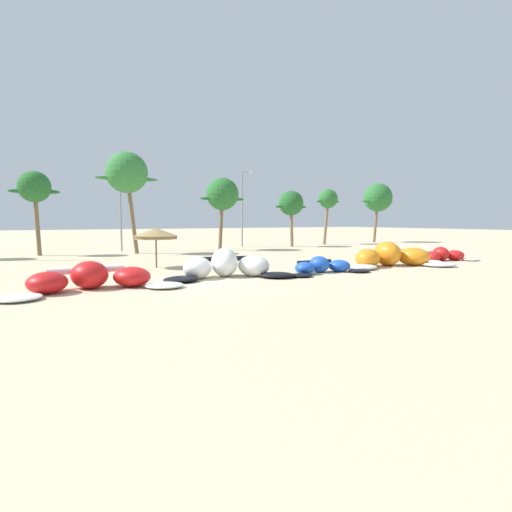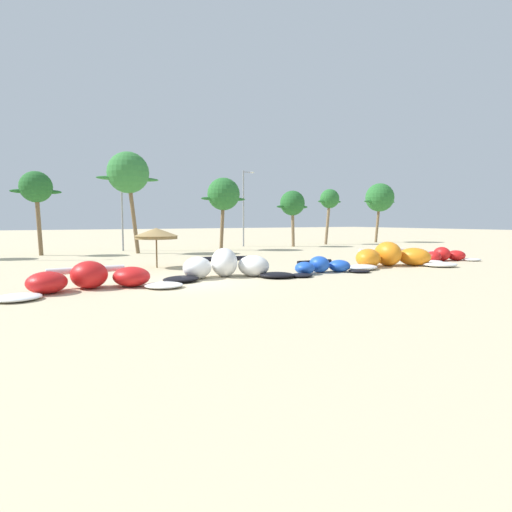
{
  "view_description": "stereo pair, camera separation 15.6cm",
  "coord_description": "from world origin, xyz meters",
  "views": [
    {
      "loc": [
        -7.59,
        -19.52,
        3.11
      ],
      "look_at": [
        4.84,
        2.0,
        1.0
      ],
      "focal_mm": 29.7,
      "sensor_mm": 36.0,
      "label": 1
    },
    {
      "loc": [
        -7.45,
        -19.6,
        3.11
      ],
      "look_at": [
        4.84,
        2.0,
        1.0
      ],
      "focal_mm": 29.7,
      "sensor_mm": 36.0,
      "label": 2
    }
  ],
  "objects": [
    {
      "name": "beach_umbrella_middle",
      "position": [
        0.52,
        7.56,
        2.25
      ],
      "size": [
        2.85,
        2.85,
        2.61
      ],
      "color": "brown",
      "rests_on": "ground"
    },
    {
      "name": "lamppost_east",
      "position": [
        16.16,
        24.69,
        4.96
      ],
      "size": [
        1.57,
        0.24,
        8.9
      ],
      "color": "gray",
      "rests_on": "ground"
    },
    {
      "name": "kite_center",
      "position": [
        8.2,
        -0.01,
        0.38
      ],
      "size": [
        5.8,
        2.65,
        0.98
      ],
      "color": "black",
      "rests_on": "ground"
    },
    {
      "name": "kite_right",
      "position": [
        20.9,
        1.14,
        0.41
      ],
      "size": [
        5.55,
        2.73,
        1.07
      ],
      "color": "white",
      "rests_on": "ground"
    },
    {
      "name": "palm_center_left",
      "position": [
        1.76,
        20.3,
        7.39
      ],
      "size": [
        5.67,
        3.78,
        9.35
      ],
      "color": "brown",
      "rests_on": "ground"
    },
    {
      "name": "palm_rightmost",
      "position": [
        37.27,
        23.82,
        6.24
      ],
      "size": [
        5.94,
        3.96,
        8.27
      ],
      "color": "brown",
      "rests_on": "ground"
    },
    {
      "name": "palm_right",
      "position": [
        27.82,
        23.28,
        5.71
      ],
      "size": [
        3.7,
        2.47,
        7.1
      ],
      "color": "#7F6647",
      "rests_on": "ground"
    },
    {
      "name": "ground_plane",
      "position": [
        0.0,
        0.0,
        0.0
      ],
      "size": [
        260.0,
        260.0,
        0.0
      ],
      "primitive_type": "plane",
      "color": "beige"
    },
    {
      "name": "palm_right_of_gap",
      "position": [
        20.89,
        21.58,
        5.02
      ],
      "size": [
        4.36,
        2.91,
        6.56
      ],
      "color": "#7F6647",
      "rests_on": "ground"
    },
    {
      "name": "palm_center_right",
      "position": [
        11.43,
        20.38,
        5.74
      ],
      "size": [
        5.04,
        3.36,
        7.49
      ],
      "color": "brown",
      "rests_on": "ground"
    },
    {
      "name": "kite_left",
      "position": [
        -4.59,
        0.37,
        0.49
      ],
      "size": [
        8.09,
        3.74,
        1.26
      ],
      "color": "white",
      "rests_on": "ground"
    },
    {
      "name": "palm_left_of_gap",
      "position": [
        -5.72,
        22.22,
        5.89
      ],
      "size": [
        4.09,
        2.73,
        7.37
      ],
      "color": "brown",
      "rests_on": "ground"
    },
    {
      "name": "kite_left_of_center",
      "position": [
        2.42,
        1.07,
        0.6
      ],
      "size": [
        7.24,
        4.16,
        1.58
      ],
      "color": "black",
      "rests_on": "ground"
    },
    {
      "name": "lamppost_east_center",
      "position": [
        2.23,
        24.42,
        4.59
      ],
      "size": [
        2.13,
        0.24,
        8.05
      ],
      "color": "gray",
      "rests_on": "ground"
    },
    {
      "name": "kite_right_of_center",
      "position": [
        14.51,
        0.53,
        0.63
      ],
      "size": [
        8.27,
        4.86,
        1.65
      ],
      "color": "white",
      "rests_on": "ground"
    }
  ]
}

